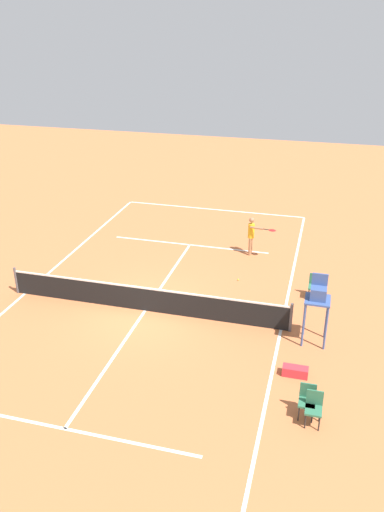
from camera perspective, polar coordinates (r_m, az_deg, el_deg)
ground_plane at (r=19.20m, az=-5.14°, el=-5.95°), size 60.00×60.00×0.00m
court_lines at (r=19.20m, az=-5.14°, el=-5.95°), size 9.96×22.66×0.01m
tennis_net at (r=18.95m, az=-5.20°, el=-4.67°), size 10.56×0.10×1.07m
player_serving at (r=23.20m, az=6.60°, el=2.53°), size 1.27×0.72×1.76m
tennis_ball at (r=21.27m, az=5.08°, el=-2.59°), size 0.07×0.07×0.07m
umpire_chair at (r=17.09m, az=13.58°, el=-4.56°), size 0.80×0.80×2.41m
courtside_chair_near at (r=14.47m, az=13.17°, el=-15.76°), size 0.44×0.46×0.95m
courtside_chair_mid at (r=20.25m, az=13.24°, el=-3.10°), size 0.44×0.46×0.95m
courtside_chair_far at (r=14.66m, az=12.47°, el=-15.07°), size 0.44×0.46×0.95m
equipment_bag at (r=16.20m, az=11.22°, el=-12.27°), size 0.76×0.32×0.30m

